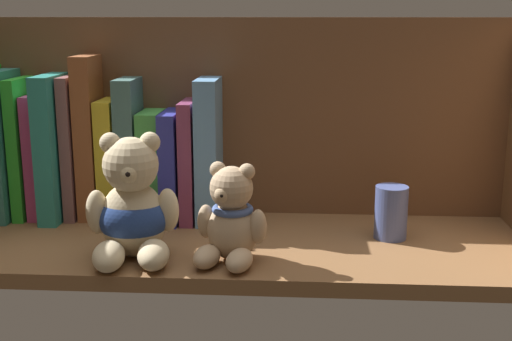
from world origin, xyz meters
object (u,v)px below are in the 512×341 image
(book_2, at_px, (27,146))
(book_4, at_px, (60,145))
(book_7, at_px, (113,158))
(book_12, at_px, (211,148))
(teddy_bear_smaller, at_px, (231,220))
(book_3, at_px, (42,155))
(teddy_bear_larger, at_px, (133,210))
(book_9, at_px, (154,164))
(book_11, at_px, (191,159))
(book_5, at_px, (76,146))
(book_6, at_px, (92,137))
(book_1, at_px, (11,143))
(book_8, at_px, (132,148))
(pillar_candle, at_px, (391,212))
(book_10, at_px, (175,164))

(book_2, distance_m, book_4, 0.05)
(book_7, bearing_deg, book_2, 180.00)
(book_12, xyz_separation_m, teddy_bear_smaller, (0.05, -0.18, -0.05))
(book_3, bearing_deg, book_2, 180.00)
(book_4, height_order, teddy_bear_larger, book_4)
(book_2, height_order, book_4, book_4)
(book_9, height_order, teddy_bear_smaller, book_9)
(book_11, height_order, teddy_bear_smaller, book_11)
(book_5, bearing_deg, book_3, 180.00)
(book_5, distance_m, teddy_bear_smaller, 0.32)
(book_5, xyz_separation_m, book_6, (0.03, 0.00, 0.01))
(book_1, height_order, book_4, book_1)
(book_3, xyz_separation_m, book_7, (0.11, 0.00, -0.00))
(book_8, bearing_deg, pillar_candle, -12.29)
(book_9, distance_m, book_12, 0.09)
(book_11, bearing_deg, book_1, 180.00)
(book_9, bearing_deg, book_5, 180.00)
(book_6, relative_size, teddy_bear_smaller, 1.94)
(book_12, relative_size, pillar_candle, 2.88)
(book_2, relative_size, teddy_bear_smaller, 1.68)
(book_5, xyz_separation_m, book_12, (0.21, 0.00, -0.00))
(book_7, height_order, book_10, book_7)
(book_2, relative_size, book_4, 0.97)
(book_9, relative_size, teddy_bear_smaller, 1.30)
(book_6, distance_m, book_11, 0.15)
(book_9, bearing_deg, book_2, 180.00)
(book_11, bearing_deg, book_7, 180.00)
(book_1, height_order, book_2, book_1)
(book_3, height_order, book_4, book_4)
(book_6, bearing_deg, book_11, 0.00)
(teddy_bear_smaller, bearing_deg, book_3, 149.13)
(book_7, xyz_separation_m, pillar_candle, (0.41, -0.08, -0.05))
(book_12, height_order, teddy_bear_larger, book_12)
(book_11, distance_m, book_12, 0.03)
(book_1, xyz_separation_m, book_8, (0.19, 0.00, -0.01))
(book_5, relative_size, book_7, 1.19)
(book_1, bearing_deg, book_3, 0.00)
(book_1, bearing_deg, pillar_candle, -8.31)
(book_1, height_order, book_11, book_1)
(pillar_candle, bearing_deg, book_2, 171.32)
(book_6, bearing_deg, teddy_bear_smaller, -38.75)
(book_5, height_order, book_10, book_5)
(book_8, xyz_separation_m, pillar_candle, (0.38, -0.08, -0.07))
(book_4, xyz_separation_m, book_9, (0.14, 0.00, -0.03))
(book_11, bearing_deg, book_4, 180.00)
(book_10, xyz_separation_m, pillar_candle, (0.31, -0.08, -0.05))
(book_6, bearing_deg, book_1, 180.00)
(book_7, height_order, book_8, book_8)
(book_6, bearing_deg, book_7, 0.00)
(book_7, distance_m, book_10, 0.10)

